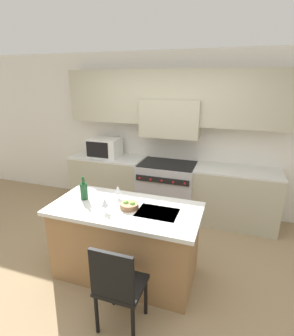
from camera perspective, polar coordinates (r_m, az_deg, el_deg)
ground_plane at (r=3.43m, az=-3.57°, el=-22.31°), size 10.00×10.00×0.00m
back_cabinetry at (r=4.49m, az=5.61°, el=10.29°), size 10.00×0.46×2.70m
back_counter at (r=4.56m, az=4.42°, el=-4.37°), size 3.55×0.62×0.93m
range_stove at (r=4.55m, az=4.35°, el=-4.53°), size 0.94×0.70×0.92m
microwave at (r=4.77m, az=-9.18°, el=4.44°), size 0.54×0.40×0.33m
kitchen_island at (r=3.20m, az=-4.65°, el=-15.53°), size 1.70×0.83×0.89m
island_chair at (r=2.56m, az=-6.42°, el=-23.91°), size 0.42×0.40×0.93m
wine_bottle at (r=3.20m, az=-13.56°, el=-4.82°), size 0.09×0.09×0.28m
wine_glass_near at (r=2.85m, az=-9.17°, el=-7.49°), size 0.08×0.08×0.16m
wine_glass_far at (r=3.15m, az=-6.36°, el=-4.75°), size 0.08×0.08×0.16m
fruit_bowl at (r=2.93m, az=-3.89°, el=-8.13°), size 0.21×0.21×0.09m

